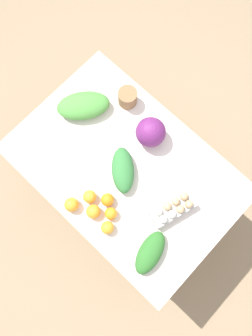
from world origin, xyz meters
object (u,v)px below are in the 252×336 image
(orange_2, at_px, (108,200))
(orange_4, at_px, (111,213))
(paper_bag, at_px, (128,97))
(orange_5, at_px, (107,228))
(cabbage_purple, at_px, (151,132))
(egg_carton, at_px, (173,208))
(greens_bunch_beet_tops, at_px, (83,106))
(greens_bunch_chard, at_px, (150,253))
(greens_bunch_kale, at_px, (123,170))
(orange_3, at_px, (72,205))
(orange_0, at_px, (93,212))
(orange_1, at_px, (90,197))

(orange_2, height_order, orange_4, orange_2)
(paper_bag, relative_size, orange_5, 1.57)
(cabbage_purple, xyz_separation_m, orange_2, (-0.08, 0.43, -0.05))
(egg_carton, bearing_deg, greens_bunch_beet_tops, 100.19)
(paper_bag, bearing_deg, orange_4, 125.73)
(cabbage_purple, bearing_deg, egg_carton, 148.99)
(greens_bunch_beet_tops, bearing_deg, cabbage_purple, -160.99)
(greens_bunch_chard, distance_m, orange_5, 0.26)
(greens_bunch_kale, relative_size, orange_3, 3.27)
(orange_0, height_order, orange_5, orange_0)
(orange_2, distance_m, orange_3, 0.19)
(orange_3, distance_m, orange_4, 0.22)
(egg_carton, distance_m, orange_1, 0.45)
(paper_bag, bearing_deg, orange_5, 125.17)
(orange_0, bearing_deg, orange_3, 26.04)
(greens_bunch_kale, xyz_separation_m, orange_5, (-0.16, 0.28, -0.01))
(egg_carton, height_order, orange_3, egg_carton)
(cabbage_purple, height_order, orange_3, cabbage_purple)
(orange_4, bearing_deg, cabbage_purple, -72.70)
(egg_carton, distance_m, orange_4, 0.33)
(orange_0, bearing_deg, egg_carton, -134.34)
(paper_bag, height_order, orange_0, paper_bag)
(greens_bunch_kale, xyz_separation_m, orange_2, (-0.05, 0.17, -0.01))
(egg_carton, height_order, orange_5, egg_carton)
(orange_1, relative_size, orange_3, 0.92)
(orange_0, distance_m, orange_5, 0.11)
(greens_bunch_chard, xyz_separation_m, orange_1, (0.44, 0.01, -0.01))
(cabbage_purple, xyz_separation_m, egg_carton, (-0.37, 0.22, -0.04))
(egg_carton, bearing_deg, orange_2, 142.38)
(greens_bunch_beet_tops, relative_size, orange_2, 4.21)
(orange_2, height_order, orange_5, orange_2)
(paper_bag, height_order, greens_bunch_kale, paper_bag)
(egg_carton, distance_m, orange_0, 0.43)
(greens_bunch_kale, relative_size, orange_5, 3.67)
(greens_bunch_kale, height_order, greens_bunch_chard, greens_bunch_kale)
(orange_1, relative_size, orange_4, 1.07)
(orange_2, xyz_separation_m, orange_4, (-0.06, 0.04, -0.00))
(egg_carton, xyz_separation_m, greens_bunch_chard, (-0.07, 0.25, -0.00))
(greens_bunch_kale, height_order, orange_4, greens_bunch_kale)
(paper_bag, xyz_separation_m, orange_0, (-0.32, 0.60, -0.01))
(orange_3, relative_size, orange_5, 1.12)
(orange_1, xyz_separation_m, orange_5, (-0.19, 0.05, -0.00))
(orange_5, bearing_deg, cabbage_purple, -70.95)
(orange_5, bearing_deg, paper_bag, -54.83)
(paper_bag, bearing_deg, orange_2, 122.98)
(orange_2, bearing_deg, orange_4, 147.96)
(orange_0, relative_size, orange_3, 0.98)
(orange_5, bearing_deg, greens_bunch_chard, -166.28)
(orange_2, height_order, orange_3, orange_3)
(greens_bunch_kale, relative_size, greens_bunch_chard, 1.07)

